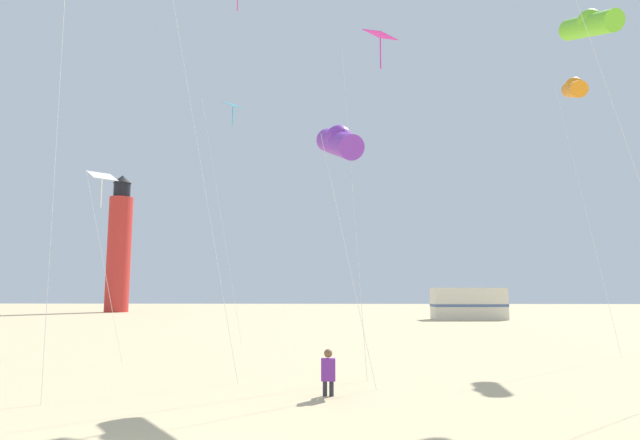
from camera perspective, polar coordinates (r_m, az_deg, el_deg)
kite_flyer_standing at (r=13.39m, az=0.88°, el=-15.83°), size 0.35×0.51×1.16m
kite_tube_lime at (r=20.32m, az=26.72°, el=18.05°), size 3.25×3.21×11.76m
kite_diamond_white at (r=21.34m, az=-22.10°, el=3.76°), size 1.73×1.73×6.96m
kite_diamond_magenta at (r=18.90m, az=6.19°, el=17.60°), size 1.91×1.94×11.27m
kite_tube_violet at (r=15.42m, az=2.02°, el=8.26°), size 1.67×2.59×7.44m
kite_diamond_cyan at (r=30.37m, az=-9.36°, el=10.87°), size 2.47×2.08×12.93m
kite_tube_orange at (r=26.29m, az=25.38°, el=12.50°), size 1.75×2.59×11.93m
lighthouse_distant at (r=70.12m, az=-20.54°, el=-2.72°), size 2.80×2.80×16.80m
rv_van_cream at (r=50.15m, az=15.48°, el=-8.57°), size 6.56×2.69×2.80m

